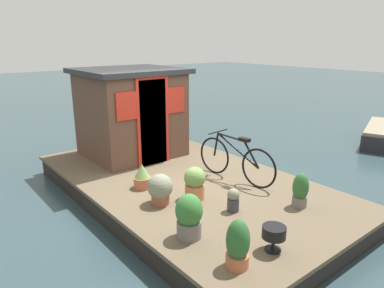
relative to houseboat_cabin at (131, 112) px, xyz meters
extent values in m
plane|color=#2D4247|center=(-1.88, 0.00, -1.33)|extent=(60.00, 60.00, 0.00)
cube|color=brown|center=(-1.88, 0.00, -0.97)|extent=(5.99, 3.35, 0.06)
cube|color=black|center=(-1.88, 0.00, -1.16)|extent=(5.87, 3.28, 0.33)
cube|color=brown|center=(0.01, 0.00, -0.06)|extent=(1.70, 1.85, 1.76)
cube|color=#28282B|center=(0.01, 0.00, 0.87)|extent=(1.90, 2.05, 0.10)
cube|color=#144733|center=(-0.86, 0.00, -0.09)|extent=(0.04, 0.60, 1.70)
cube|color=red|center=(-0.86, 0.00, -0.04)|extent=(0.03, 0.72, 1.80)
cube|color=red|center=(-0.86, -0.55, 0.31)|extent=(0.03, 0.44, 0.52)
cube|color=red|center=(-0.86, 0.55, 0.31)|extent=(0.03, 0.44, 0.52)
torus|color=black|center=(-2.00, -0.60, -0.59)|extent=(0.69, 0.11, 0.69)
torus|color=black|center=(-2.99, -0.71, -0.59)|extent=(0.69, 0.11, 0.69)
cylinder|color=black|center=(-2.53, -0.66, -0.37)|extent=(0.93, 0.13, 0.48)
cylinder|color=black|center=(-2.38, -0.64, -0.16)|extent=(0.60, 0.10, 0.06)
cylinder|color=black|center=(-2.83, -0.69, -0.39)|extent=(0.35, 0.07, 0.43)
cylinder|color=black|center=(-2.04, -0.61, -0.37)|extent=(0.12, 0.05, 0.45)
cube|color=black|center=(-2.67, -0.68, -0.15)|extent=(0.21, 0.12, 0.06)
cylinder|color=black|center=(-2.08, -0.61, -0.12)|extent=(0.08, 0.50, 0.02)
cylinder|color=slate|center=(-3.49, 1.18, -0.83)|extent=(0.32, 0.32, 0.22)
ellipsoid|color=#387533|center=(-3.49, 1.18, -0.57)|extent=(0.35, 0.35, 0.43)
cylinder|color=slate|center=(-3.85, -0.66, -0.86)|extent=(0.22, 0.22, 0.16)
ellipsoid|color=#2D602D|center=(-3.85, -0.66, -0.62)|extent=(0.24, 0.24, 0.44)
cylinder|color=#B2603D|center=(-4.31, 1.15, -0.86)|extent=(0.26, 0.26, 0.15)
ellipsoid|color=#2D602D|center=(-4.31, 1.15, -0.61)|extent=(0.27, 0.27, 0.50)
cylinder|color=#C6754C|center=(-2.65, 0.40, -0.82)|extent=(0.31, 0.31, 0.23)
sphere|color=#70934C|center=(-2.65, 0.40, -0.59)|extent=(0.34, 0.34, 0.34)
cylinder|color=#38383D|center=(-3.33, 0.23, -0.84)|extent=(0.17, 0.17, 0.20)
sphere|color=gray|center=(-3.33, 0.23, -0.68)|extent=(0.18, 0.18, 0.18)
cylinder|color=#B2603D|center=(-1.76, 0.82, -0.85)|extent=(0.30, 0.30, 0.18)
cone|color=#70934C|center=(-1.76, 0.82, -0.64)|extent=(0.27, 0.27, 0.24)
cylinder|color=#935138|center=(-2.46, 0.92, -0.87)|extent=(0.28, 0.28, 0.14)
sphere|color=gray|center=(-2.46, 0.92, -0.66)|extent=(0.39, 0.39, 0.39)
cylinder|color=black|center=(-4.36, 0.59, -0.69)|extent=(0.29, 0.29, 0.14)
cylinder|color=black|center=(-4.36, 0.59, -0.85)|extent=(0.04, 0.04, 0.17)
cylinder|color=black|center=(-4.36, 0.59, -0.93)|extent=(0.20, 0.20, 0.02)
camera|label=1|loc=(-6.67, 3.69, 1.48)|focal=33.38mm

